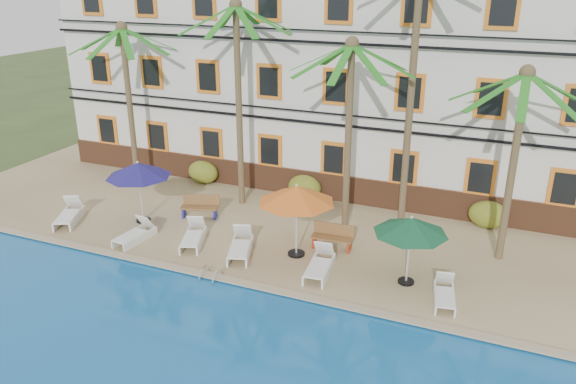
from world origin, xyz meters
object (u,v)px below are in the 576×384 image
at_px(lounger_c, 193,236).
at_px(palm_c, 349,109).
at_px(palm_a, 127,82).
at_px(umbrella_red, 297,195).
at_px(lounger_a, 69,214).
at_px(umbrella_blue, 138,170).
at_px(umbrella_green, 411,226).
at_px(palm_d, 414,62).
at_px(palm_b, 238,78).
at_px(lounger_b, 135,234).
at_px(lounger_d, 241,246).
at_px(lounger_f, 444,294).
at_px(palm_e, 517,137).
at_px(lounger_e, 320,265).
at_px(bench_right, 332,236).
at_px(bench_left, 200,206).
at_px(pool_ladder, 211,278).

bearing_deg(lounger_c, palm_c, 34.97).
distance_m(palm_a, umbrella_red, 10.55).
distance_m(palm_c, lounger_a, 11.89).
distance_m(umbrella_blue, umbrella_green, 10.77).
height_order(palm_d, umbrella_red, palm_d).
xyz_separation_m(palm_a, palm_b, (5.58, -0.13, 0.60)).
xyz_separation_m(lounger_b, lounger_d, (4.12, 0.56, 0.03)).
bearing_deg(lounger_f, lounger_b, -178.92).
height_order(lounger_b, lounger_d, lounger_d).
distance_m(umbrella_blue, lounger_f, 12.26).
distance_m(palm_c, palm_e, 5.74).
distance_m(palm_b, lounger_b, 7.32).
height_order(umbrella_blue, umbrella_red, umbrella_red).
distance_m(palm_d, lounger_e, 7.79).
xyz_separation_m(lounger_f, bench_right, (-4.27, 2.04, 0.21)).
xyz_separation_m(umbrella_green, lounger_b, (-9.97, -0.85, -1.74)).
height_order(palm_c, palm_d, palm_d).
height_order(palm_a, umbrella_blue, palm_a).
bearing_deg(palm_c, bench_left, -168.66).
bearing_deg(lounger_d, palm_a, 150.38).
distance_m(palm_b, palm_d, 6.99).
distance_m(palm_c, umbrella_blue, 8.48).
bearing_deg(lounger_f, pool_ladder, -167.91).
bearing_deg(bench_left, lounger_e, -21.90).
xyz_separation_m(umbrella_green, bench_right, (-2.98, 1.40, -1.55)).
bearing_deg(palm_a, palm_b, -1.32).
bearing_deg(lounger_c, bench_left, 115.26).
bearing_deg(palm_b, pool_ladder, -71.99).
relative_size(umbrella_blue, bench_right, 1.68).
xyz_separation_m(lounger_d, lounger_e, (3.05, -0.18, -0.01)).
relative_size(umbrella_blue, lounger_c, 1.26).
xyz_separation_m(lounger_b, lounger_e, (7.17, 0.38, 0.03)).
xyz_separation_m(palm_d, lounger_b, (-8.92, -4.88, -6.14)).
bearing_deg(umbrella_green, palm_d, 104.62).
height_order(palm_b, umbrella_green, palm_b).
xyz_separation_m(palm_d, pool_ladder, (-4.92, -6.22, -6.42)).
relative_size(lounger_b, lounger_f, 1.04).
bearing_deg(umbrella_blue, bench_left, 34.42).
bearing_deg(palm_d, bench_left, -165.30).
bearing_deg(lounger_d, umbrella_blue, 168.72).
bearing_deg(lounger_f, palm_e, 68.88).
bearing_deg(palm_b, lounger_d, -63.47).
bearing_deg(umbrella_blue, pool_ladder, -31.06).
bearing_deg(palm_d, lounger_b, -151.33).
bearing_deg(lounger_d, lounger_b, -172.27).
distance_m(lounger_d, bench_left, 3.78).
height_order(palm_a, lounger_f, palm_a).
relative_size(palm_e, lounger_d, 3.17).
distance_m(palm_d, lounger_d, 8.89).
bearing_deg(umbrella_blue, lounger_c, -17.12).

